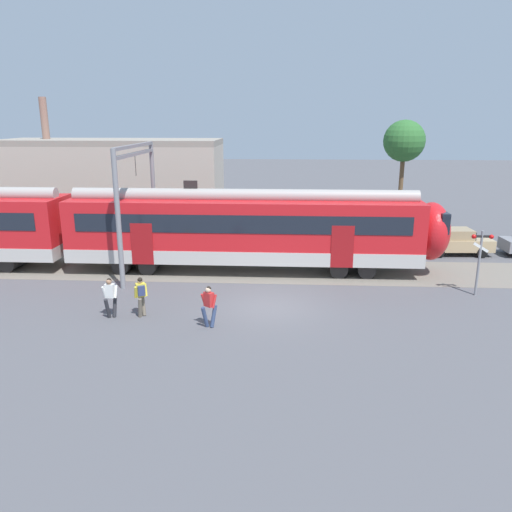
{
  "coord_description": "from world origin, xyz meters",
  "views": [
    {
      "loc": [
        0.57,
        -19.96,
        7.78
      ],
      "look_at": [
        -0.71,
        2.36,
        1.6
      ],
      "focal_mm": 35.0,
      "sensor_mm": 36.0,
      "label": 1
    }
  ],
  "objects_px": {
    "commuter_train": "(83,227)",
    "pedestrian_red": "(209,304)",
    "parked_car_tan": "(456,241)",
    "pedestrian_white": "(110,294)",
    "crossing_signal": "(480,253)",
    "pedestrian_yellow": "(141,294)"
  },
  "relations": [
    {
      "from": "commuter_train",
      "to": "pedestrian_red",
      "type": "height_order",
      "value": "commuter_train"
    },
    {
      "from": "commuter_train",
      "to": "parked_car_tan",
      "type": "distance_m",
      "value": 21.17
    },
    {
      "from": "commuter_train",
      "to": "parked_car_tan",
      "type": "relative_size",
      "value": 9.33
    },
    {
      "from": "pedestrian_white",
      "to": "pedestrian_red",
      "type": "distance_m",
      "value": 4.17
    },
    {
      "from": "commuter_train",
      "to": "crossing_signal",
      "type": "xyz_separation_m",
      "value": [
        19.37,
        -3.22,
        -0.24
      ]
    },
    {
      "from": "pedestrian_yellow",
      "to": "pedestrian_white",
      "type": "bearing_deg",
      "value": -173.81
    },
    {
      "from": "commuter_train",
      "to": "crossing_signal",
      "type": "bearing_deg",
      "value": -9.45
    },
    {
      "from": "pedestrian_red",
      "to": "pedestrian_yellow",
      "type": "bearing_deg",
      "value": 162.65
    },
    {
      "from": "pedestrian_yellow",
      "to": "parked_car_tan",
      "type": "xyz_separation_m",
      "value": [
        15.84,
        10.56,
        -0.21
      ]
    },
    {
      "from": "pedestrian_white",
      "to": "pedestrian_yellow",
      "type": "distance_m",
      "value": 1.21
    },
    {
      "from": "pedestrian_red",
      "to": "parked_car_tan",
      "type": "distance_m",
      "value": 17.3
    },
    {
      "from": "parked_car_tan",
      "to": "crossing_signal",
      "type": "relative_size",
      "value": 1.36
    },
    {
      "from": "parked_car_tan",
      "to": "crossing_signal",
      "type": "distance_m",
      "value": 7.42
    },
    {
      "from": "commuter_train",
      "to": "pedestrian_yellow",
      "type": "height_order",
      "value": "commuter_train"
    },
    {
      "from": "pedestrian_white",
      "to": "parked_car_tan",
      "type": "bearing_deg",
      "value": 32.1
    },
    {
      "from": "pedestrian_red",
      "to": "crossing_signal",
      "type": "bearing_deg",
      "value": 20.29
    },
    {
      "from": "commuter_train",
      "to": "pedestrian_yellow",
      "type": "xyz_separation_m",
      "value": [
        4.91,
        -6.6,
        -1.26
      ]
    },
    {
      "from": "commuter_train",
      "to": "pedestrian_red",
      "type": "bearing_deg",
      "value": -43.91
    },
    {
      "from": "pedestrian_yellow",
      "to": "parked_car_tan",
      "type": "bearing_deg",
      "value": 33.69
    },
    {
      "from": "pedestrian_yellow",
      "to": "crossing_signal",
      "type": "height_order",
      "value": "crossing_signal"
    },
    {
      "from": "parked_car_tan",
      "to": "crossing_signal",
      "type": "xyz_separation_m",
      "value": [
        -1.37,
        -7.19,
        1.23
      ]
    },
    {
      "from": "pedestrian_white",
      "to": "parked_car_tan",
      "type": "xyz_separation_m",
      "value": [
        17.05,
        10.69,
        -0.21
      ]
    }
  ]
}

